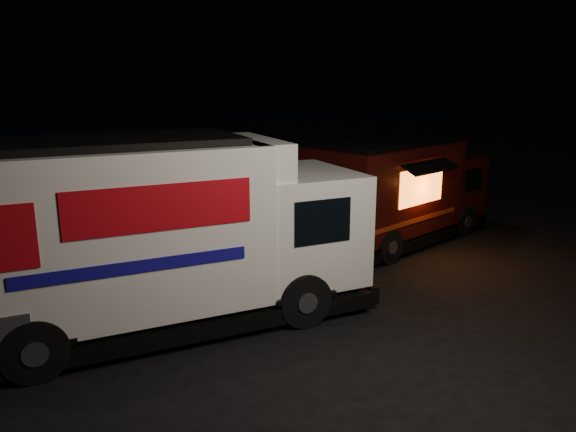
# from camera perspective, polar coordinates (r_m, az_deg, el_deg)

# --- Properties ---
(ground) EXTENTS (80.00, 80.00, 0.00)m
(ground) POSITION_cam_1_polar(r_m,az_deg,el_deg) (11.13, 1.74, -9.85)
(ground) COLOR black
(ground) RESTS_ON ground
(white_truck) EXTENTS (8.10, 4.21, 3.50)m
(white_truck) POSITION_cam_1_polar(r_m,az_deg,el_deg) (10.37, -12.25, -1.69)
(white_truck) COLOR white
(white_truck) RESTS_ON ground
(red_truck) EXTENTS (6.36, 2.91, 2.86)m
(red_truck) POSITION_cam_1_polar(r_m,az_deg,el_deg) (15.82, 11.36, 2.57)
(red_truck) COLOR #3C0B0B
(red_truck) RESTS_ON ground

